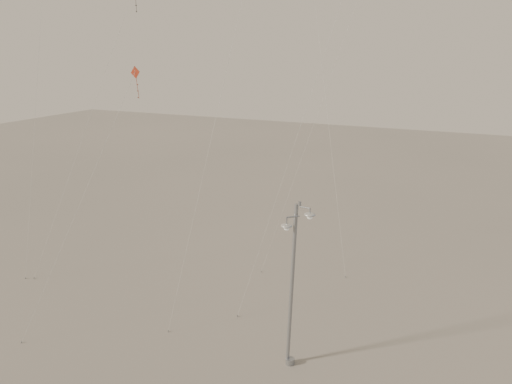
% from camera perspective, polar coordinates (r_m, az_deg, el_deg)
% --- Properties ---
extents(ground, '(160.00, 160.00, 0.00)m').
position_cam_1_polar(ground, '(24.90, -3.19, -20.97)').
color(ground, gray).
rests_on(ground, ground).
extents(street_lamp, '(1.47, 0.89, 8.45)m').
position_cam_1_polar(street_lamp, '(23.72, 4.25, -10.18)').
color(street_lamp, '#95979D').
rests_on(street_lamp, ground).
extents(kite_3, '(1.51, 9.97, 13.93)m').
position_cam_1_polar(kite_3, '(31.28, -15.68, 7.99)').
color(kite_3, maroon).
rests_on(kite_3, ground).
extents(kite_6, '(6.81, 4.69, 18.74)m').
position_cam_1_polar(kite_6, '(33.10, -16.79, 12.95)').
color(kite_6, '#332B2A').
rests_on(kite_6, ground).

